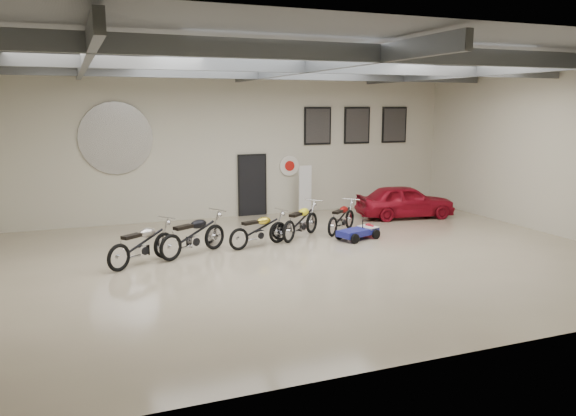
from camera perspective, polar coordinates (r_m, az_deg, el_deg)
name	(u,v)px	position (r m, az deg, el deg)	size (l,w,h in m)	color
floor	(305,259)	(14.29, 1.75, -5.15)	(16.00, 12.00, 0.01)	tan
ceiling	(306,55)	(13.82, 1.87, 15.25)	(16.00, 12.00, 0.01)	slate
back_wall	(237,145)	(19.47, -5.17, 6.44)	(16.00, 0.02, 5.00)	beige
right_wall	(554,151)	(18.48, 25.38, 5.27)	(0.02, 12.00, 5.00)	beige
ceiling_beams	(306,66)	(13.80, 1.87, 14.22)	(15.80, 11.80, 0.32)	#5A5E62
door	(252,186)	(19.72, -3.66, 2.27)	(0.92, 0.08, 2.10)	black
logo_plaque	(116,138)	(18.69, -17.08, 6.78)	(2.30, 0.06, 1.16)	silver
poster_left	(318,126)	(20.44, 3.02, 8.33)	(1.05, 0.08, 1.35)	black
poster_mid	(357,125)	(21.15, 7.02, 8.34)	(1.05, 0.08, 1.35)	black
poster_right	(394,125)	(21.95, 10.74, 8.31)	(1.05, 0.08, 1.35)	black
oil_sign	(289,166)	(20.10, 0.13, 4.31)	(0.72, 0.10, 0.72)	white
banner_stand	(305,189)	(19.95, 1.75, 1.92)	(0.48, 0.19, 1.78)	white
motorcycle_silver	(142,243)	(14.10, -14.63, -3.48)	(2.04, 0.63, 1.06)	silver
motorcycle_black	(193,234)	(14.69, -9.61, -2.64)	(2.12, 0.66, 1.10)	silver
motorcycle_gold	(259,229)	(15.38, -2.98, -2.15)	(1.88, 0.58, 0.98)	silver
motorcycle_yellow	(301,221)	(16.37, 1.30, -1.28)	(1.99, 0.62, 1.03)	silver
motorcycle_red	(341,217)	(17.17, 5.45, -0.92)	(1.83, 0.57, 0.95)	silver
go_kart	(361,229)	(16.46, 7.44, -2.13)	(1.57, 0.71, 0.57)	navy
vintage_car	(405,201)	(19.77, 11.82, 0.69)	(3.36, 1.36, 1.15)	maroon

